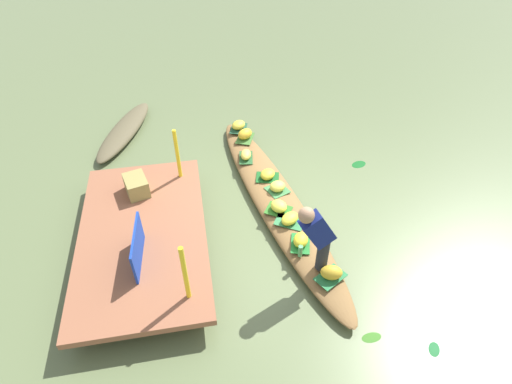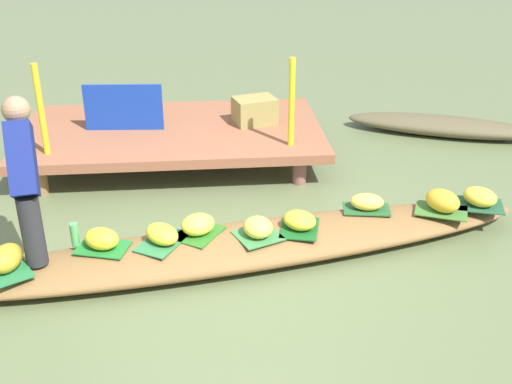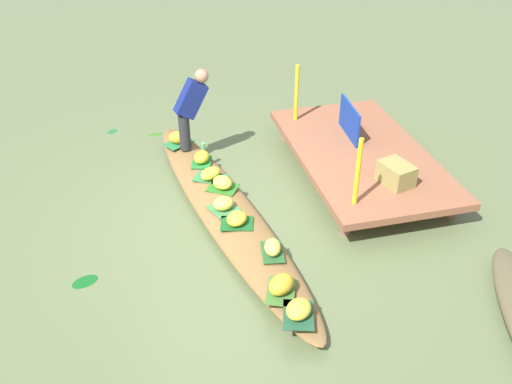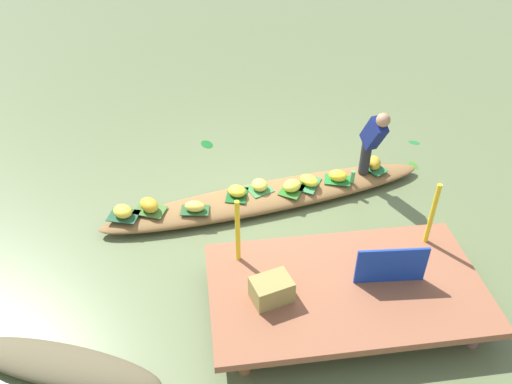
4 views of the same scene
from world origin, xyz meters
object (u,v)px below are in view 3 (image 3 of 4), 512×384
(banana_bunch_3, at_px, (211,173))
(vendor_boat, at_px, (225,210))
(banana_bunch_7, at_px, (237,219))
(market_banner, at_px, (349,120))
(banana_bunch_5, at_px, (201,157))
(banana_bunch_0, at_px, (222,183))
(produce_crate, at_px, (396,174))
(banana_bunch_8, at_px, (299,309))
(banana_bunch_6, at_px, (273,247))
(banana_bunch_1, at_px, (281,284))
(banana_bunch_2, at_px, (178,137))
(vendor_person, at_px, (191,105))
(water_bottle, at_px, (203,149))
(banana_bunch_4, at_px, (223,203))

(banana_bunch_3, bearing_deg, vendor_boat, 6.34)
(banana_bunch_7, height_order, market_banner, market_banner)
(banana_bunch_3, distance_m, banana_bunch_5, 0.46)
(banana_bunch_0, relative_size, produce_crate, 0.62)
(banana_bunch_8, bearing_deg, banana_bunch_6, 179.29)
(banana_bunch_6, relative_size, banana_bunch_7, 1.02)
(vendor_boat, xyz_separation_m, banana_bunch_1, (1.74, 0.24, 0.21))
(banana_bunch_2, bearing_deg, banana_bunch_3, 14.83)
(banana_bunch_8, xyz_separation_m, market_banner, (-3.19, 1.79, 0.31))
(market_banner, bearing_deg, vendor_person, -97.63)
(banana_bunch_3, relative_size, vendor_person, 0.26)
(banana_bunch_5, xyz_separation_m, market_banner, (-0.01, 2.22, 0.31))
(banana_bunch_1, distance_m, banana_bunch_2, 3.51)
(banana_bunch_3, xyz_separation_m, water_bottle, (-0.67, 0.02, 0.02))
(banana_bunch_2, relative_size, banana_bunch_8, 0.99)
(banana_bunch_7, xyz_separation_m, water_bottle, (-1.77, -0.10, 0.02))
(banana_bunch_7, height_order, water_bottle, water_bottle)
(vendor_boat, distance_m, water_bottle, 1.31)
(banana_bunch_8, bearing_deg, banana_bunch_0, -173.64)
(banana_bunch_5, xyz_separation_m, banana_bunch_8, (3.18, 0.43, -0.00))
(banana_bunch_1, bearing_deg, vendor_boat, -172.18)
(vendor_boat, height_order, banana_bunch_1, banana_bunch_1)
(banana_bunch_7, relative_size, market_banner, 0.34)
(banana_bunch_1, height_order, banana_bunch_4, banana_bunch_1)
(banana_bunch_0, bearing_deg, banana_bunch_4, -9.99)
(banana_bunch_1, distance_m, banana_bunch_8, 0.37)
(banana_bunch_3, height_order, market_banner, market_banner)
(banana_bunch_5, distance_m, banana_bunch_8, 3.21)
(banana_bunch_4, height_order, produce_crate, produce_crate)
(banana_bunch_2, relative_size, market_banner, 0.35)
(vendor_boat, height_order, vendor_person, vendor_person)
(banana_bunch_8, bearing_deg, banana_bunch_2, -170.03)
(banana_bunch_1, bearing_deg, banana_bunch_7, -171.51)
(banana_bunch_1, bearing_deg, banana_bunch_8, 11.37)
(banana_bunch_5, xyz_separation_m, banana_bunch_6, (2.18, 0.44, -0.01))
(banana_bunch_0, height_order, banana_bunch_7, banana_bunch_0)
(banana_bunch_5, bearing_deg, market_banner, 90.33)
(banana_bunch_8, height_order, vendor_person, vendor_person)
(banana_bunch_1, height_order, banana_bunch_6, banana_bunch_1)
(vendor_boat, relative_size, banana_bunch_1, 16.21)
(banana_bunch_8, bearing_deg, produce_crate, 133.73)
(vendor_boat, xyz_separation_m, produce_crate, (0.31, 2.18, 0.40))
(banana_bunch_3, distance_m, banana_bunch_6, 1.77)
(banana_bunch_0, relative_size, water_bottle, 1.43)
(water_bottle, bearing_deg, banana_bunch_5, -16.60)
(banana_bunch_0, xyz_separation_m, market_banner, (-0.75, 2.06, 0.31))
(banana_bunch_6, distance_m, market_banner, 2.84)
(banana_bunch_5, height_order, produce_crate, produce_crate)
(market_banner, distance_m, produce_crate, 1.41)
(vendor_boat, height_order, banana_bunch_3, banana_bunch_3)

